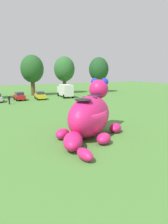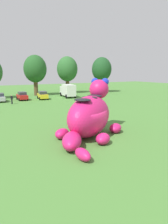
# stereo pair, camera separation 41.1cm
# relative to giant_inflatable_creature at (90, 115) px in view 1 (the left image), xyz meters

# --- Properties ---
(ground_plane) EXTENTS (160.00, 160.00, 0.00)m
(ground_plane) POSITION_rel_giant_inflatable_creature_xyz_m (0.09, -1.31, -1.93)
(ground_plane) COLOR #4C8438
(giant_inflatable_creature) EXTENTS (8.14, 9.20, 5.29)m
(giant_inflatable_creature) POSITION_rel_giant_inflatable_creature_xyz_m (0.00, 0.00, 0.00)
(giant_inflatable_creature) COLOR #E01E6B
(giant_inflatable_creature) RESTS_ON ground
(car_red) EXTENTS (2.06, 4.16, 1.72)m
(car_red) POSITION_rel_giant_inflatable_creature_xyz_m (0.51, 28.31, -1.07)
(car_red) COLOR red
(car_red) RESTS_ON ground
(car_yellow) EXTENTS (2.36, 4.30, 1.72)m
(car_yellow) POSITION_rel_giant_inflatable_creature_xyz_m (4.71, 27.49, -1.07)
(car_yellow) COLOR yellow
(car_yellow) RESTS_ON ground
(box_truck) EXTENTS (3.13, 6.63, 2.95)m
(box_truck) POSITION_rel_giant_inflatable_creature_xyz_m (11.05, 28.17, -0.33)
(box_truck) COLOR silver
(box_truck) RESTS_ON ground
(tree_centre_left) EXTENTS (5.58, 5.58, 9.90)m
(tree_centre_left) POSITION_rel_giant_inflatable_creature_xyz_m (5.64, 35.28, 4.54)
(tree_centre_left) COLOR brown
(tree_centre_left) RESTS_ON ground
(tree_centre) EXTENTS (5.59, 5.59, 9.93)m
(tree_centre) POSITION_rel_giant_inflatable_creature_xyz_m (14.91, 36.52, 4.56)
(tree_centre) COLOR brown
(tree_centre) RESTS_ON ground
(tree_centre_right) EXTENTS (5.56, 5.56, 9.88)m
(tree_centre_right) POSITION_rel_giant_inflatable_creature_xyz_m (24.48, 33.99, 4.53)
(tree_centre_right) COLOR brown
(tree_centre_right) RESTS_ON ground
(spectator_near_inflatable) EXTENTS (0.38, 0.26, 1.71)m
(spectator_near_inflatable) POSITION_rel_giant_inflatable_creature_xyz_m (-2.51, 23.57, -1.08)
(spectator_near_inflatable) COLOR black
(spectator_near_inflatable) RESTS_ON ground
(spectator_mid_field) EXTENTS (0.38, 0.26, 1.71)m
(spectator_mid_field) POSITION_rel_giant_inflatable_creature_xyz_m (7.28, 13.93, -1.08)
(spectator_mid_field) COLOR #726656
(spectator_mid_field) RESTS_ON ground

